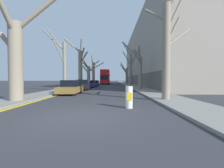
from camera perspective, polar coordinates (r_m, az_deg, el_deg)
ground_plane at (r=6.13m, az=-12.24°, el=-12.14°), size 300.00×300.00×0.00m
sidewalk_left at (r=56.22m, az=-6.19°, el=0.34°), size 2.67×120.00×0.12m
sidewalk_right at (r=55.96m, az=4.86°, el=0.33°), size 2.67×120.00×0.12m
building_facade_right at (r=40.55m, az=15.78°, el=10.20°), size 10.08×48.58×14.92m
kerb_line_stripe at (r=56.06m, az=-4.65°, el=0.28°), size 0.24×120.00×0.01m
street_tree_left_0 at (r=11.45m, az=-32.69°, el=9.20°), size 4.32×2.88×6.94m
street_tree_left_1 at (r=20.08m, az=-18.23°, el=8.01°), size 2.91×1.66×8.00m
street_tree_left_2 at (r=28.83m, az=-12.04°, el=6.93°), size 4.37×2.06×8.98m
street_tree_left_3 at (r=37.87m, az=-9.01°, el=3.95°), size 3.16×5.10×6.64m
street_tree_left_4 at (r=46.79m, az=-7.10°, el=4.90°), size 6.42×4.51×8.74m
street_tree_right_0 at (r=11.19m, az=20.26°, el=13.37°), size 3.63×2.13×7.84m
street_tree_right_1 at (r=21.47m, az=10.30°, el=5.54°), size 2.92×2.37×6.64m
street_tree_right_2 at (r=32.56m, az=7.19°, el=6.29°), size 3.70×2.16×8.54m
street_tree_right_3 at (r=43.53m, az=5.47°, el=3.87°), size 3.31×4.11×6.99m
double_decker_bus at (r=46.30m, az=-2.47°, el=2.91°), size 2.50×10.94×4.20m
parked_car_0 at (r=15.55m, az=-15.45°, el=-1.29°), size 1.73×3.92×1.39m
parked_car_1 at (r=21.52m, az=-10.90°, el=-0.35°), size 1.80×3.92×1.44m
parked_car_2 at (r=27.69m, az=-8.29°, el=0.04°), size 1.86×4.25×1.32m
parked_car_3 at (r=33.31m, az=-6.76°, el=0.29°), size 1.86×4.55×1.26m
traffic_bollard at (r=7.70m, az=6.52°, el=-5.02°), size 0.36×0.37×1.12m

